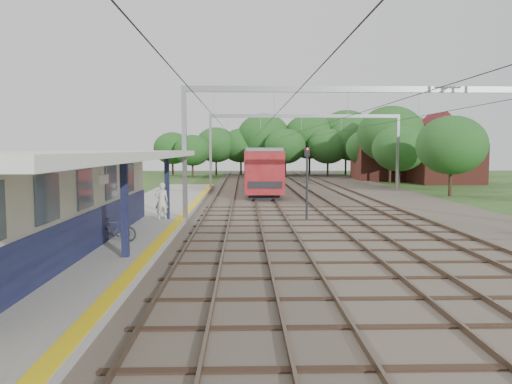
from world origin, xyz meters
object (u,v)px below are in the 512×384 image
object	(u,v)px
bicycle	(115,230)
signal_post	(307,176)
train	(258,165)
person	(162,201)

from	to	relation	value
bicycle	signal_post	world-z (taller)	signal_post
bicycle	train	bearing A→B (deg)	-12.24
person	train	world-z (taller)	train
bicycle	train	world-z (taller)	train
train	signal_post	world-z (taller)	train
train	signal_post	size ratio (longest dim) A/B	9.27
person	bicycle	size ratio (longest dim) A/B	1.19
train	person	bearing A→B (deg)	-100.91
person	train	xyz separation A→B (m)	(5.63, 29.23, 0.88)
person	bicycle	distance (m)	6.18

